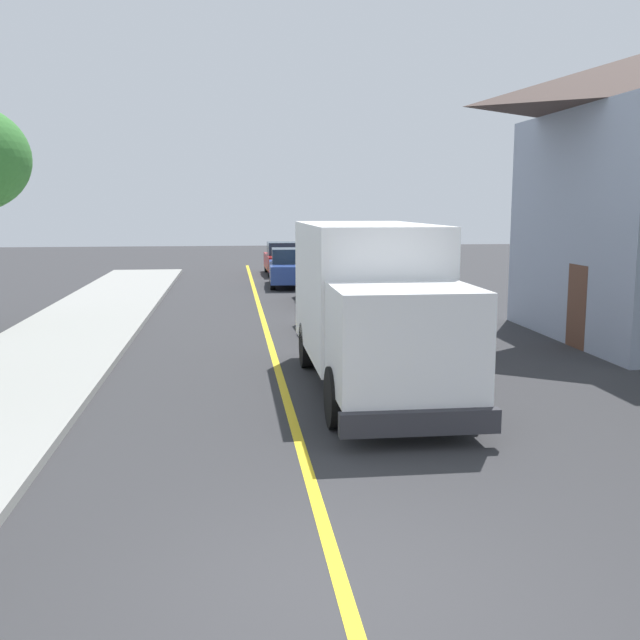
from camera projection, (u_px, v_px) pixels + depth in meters
ground_plane at (343, 591)px, 6.86m from camera, size 120.00×120.00×0.00m
centre_line_yellow at (276, 364)px, 16.67m from camera, size 0.16×56.00×0.01m
box_truck at (371, 299)px, 14.30m from camera, size 2.41×7.18×3.20m
parked_car_near at (341, 307)px, 20.25m from camera, size 1.96×4.46×1.67m
parked_car_mid at (328, 281)px, 27.10m from camera, size 1.92×4.45×1.67m
parked_car_far at (290, 268)px, 32.71m from camera, size 1.98×4.47×1.67m
parked_car_furthest at (283, 259)px, 38.31m from camera, size 1.85×4.42×1.67m
stop_sign at (438, 274)px, 18.57m from camera, size 0.80×0.10×2.65m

